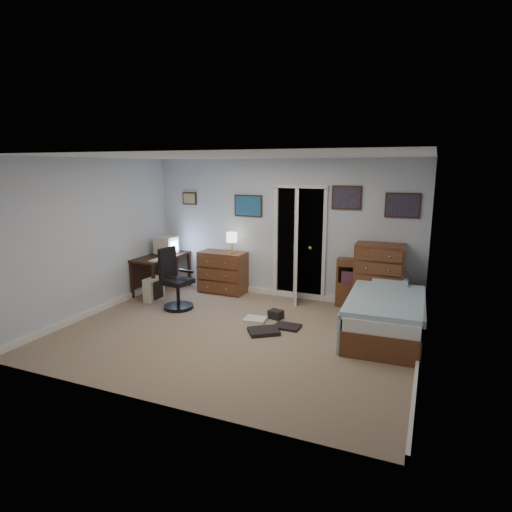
{
  "coord_description": "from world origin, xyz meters",
  "views": [
    {
      "loc": [
        2.52,
        -5.25,
        2.37
      ],
      "look_at": [
        0.2,
        0.3,
        1.1
      ],
      "focal_mm": 30.0,
      "sensor_mm": 36.0,
      "label": 1
    }
  ],
  "objects_px": {
    "computer_desk": "(158,264)",
    "tall_dresser": "(379,278)",
    "low_dresser": "(223,272)",
    "bed": "(385,314)",
    "office_chair": "(175,285)"
  },
  "relations": [
    {
      "from": "tall_dresser",
      "to": "office_chair",
      "type": "bearing_deg",
      "value": -162.92
    },
    {
      "from": "computer_desk",
      "to": "tall_dresser",
      "type": "distance_m",
      "value": 4.07
    },
    {
      "from": "low_dresser",
      "to": "office_chair",
      "type": "bearing_deg",
      "value": -104.36
    },
    {
      "from": "office_chair",
      "to": "tall_dresser",
      "type": "height_order",
      "value": "tall_dresser"
    },
    {
      "from": "office_chair",
      "to": "low_dresser",
      "type": "height_order",
      "value": "office_chair"
    },
    {
      "from": "tall_dresser",
      "to": "bed",
      "type": "distance_m",
      "value": 1.03
    },
    {
      "from": "computer_desk",
      "to": "low_dresser",
      "type": "height_order",
      "value": "low_dresser"
    },
    {
      "from": "computer_desk",
      "to": "tall_dresser",
      "type": "height_order",
      "value": "tall_dresser"
    },
    {
      "from": "computer_desk",
      "to": "low_dresser",
      "type": "distance_m",
      "value": 1.26
    },
    {
      "from": "low_dresser",
      "to": "tall_dresser",
      "type": "distance_m",
      "value": 2.87
    },
    {
      "from": "tall_dresser",
      "to": "low_dresser",
      "type": "bearing_deg",
      "value": 177.29
    },
    {
      "from": "office_chair",
      "to": "bed",
      "type": "height_order",
      "value": "office_chair"
    },
    {
      "from": "tall_dresser",
      "to": "bed",
      "type": "height_order",
      "value": "tall_dresser"
    },
    {
      "from": "low_dresser",
      "to": "bed",
      "type": "distance_m",
      "value": 3.24
    },
    {
      "from": "computer_desk",
      "to": "low_dresser",
      "type": "bearing_deg",
      "value": 20.01
    }
  ]
}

